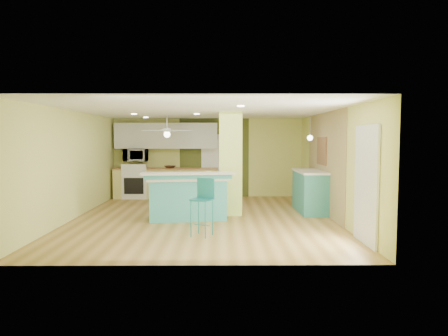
{
  "coord_description": "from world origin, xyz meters",
  "views": [
    {
      "loc": [
        0.42,
        -9.25,
        1.86
      ],
      "look_at": [
        0.49,
        0.4,
        1.15
      ],
      "focal_mm": 32.0,
      "sensor_mm": 36.0,
      "label": 1
    }
  ],
  "objects": [
    {
      "name": "pendant_lamp",
      "position": [
        2.65,
        0.75,
        1.88
      ],
      "size": [
        0.14,
        0.14,
        0.69
      ],
      "color": "silver",
      "rests_on": "ceiling"
    },
    {
      "name": "wood_panel",
      "position": [
        2.99,
        0.6,
        1.25
      ],
      "size": [
        0.02,
        3.4,
        2.5
      ],
      "primitive_type": "cube",
      "color": "#927D53",
      "rests_on": "floor"
    },
    {
      "name": "fruit_bowl",
      "position": [
        -1.17,
        3.16,
        0.98
      ],
      "size": [
        0.43,
        0.43,
        0.08
      ],
      "primitive_type": "imported",
      "rotation": [
        0.0,
        0.0,
        -0.38
      ],
      "color": "#3D2419",
      "rests_on": "kitchen_run"
    },
    {
      "name": "wall_decor",
      "position": [
        2.96,
        0.8,
        1.55
      ],
      "size": [
        0.03,
        0.9,
        0.7
      ],
      "primitive_type": "cube",
      "color": "brown",
      "rests_on": "wood_panel"
    },
    {
      "name": "kitchen_run",
      "position": [
        -1.3,
        3.2,
        0.47
      ],
      "size": [
        3.25,
        0.63,
        0.94
      ],
      "color": "#E0D475",
      "rests_on": "floor"
    },
    {
      "name": "upper_cabinets",
      "position": [
        -1.3,
        3.32,
        1.95
      ],
      "size": [
        3.2,
        0.34,
        0.8
      ],
      "primitive_type": "cube",
      "color": "silver",
      "rests_on": "wall_back"
    },
    {
      "name": "microwave",
      "position": [
        -2.25,
        3.2,
        1.35
      ],
      "size": [
        0.7,
        0.48,
        0.39
      ],
      "primitive_type": "imported",
      "color": "white",
      "rests_on": "wall_back"
    },
    {
      "name": "wall_back",
      "position": [
        0.0,
        3.5,
        1.25
      ],
      "size": [
        6.0,
        0.01,
        2.5
      ],
      "primitive_type": "cube",
      "color": "#D4D672",
      "rests_on": "floor"
    },
    {
      "name": "column",
      "position": [
        0.65,
        0.5,
        1.25
      ],
      "size": [
        0.55,
        0.55,
        2.5
      ],
      "primitive_type": "cube",
      "color": "#CBE067",
      "rests_on": "floor"
    },
    {
      "name": "floor",
      "position": [
        0.0,
        0.0,
        -0.01
      ],
      "size": [
        6.0,
        7.0,
        0.01
      ],
      "primitive_type": "cube",
      "color": "olive",
      "rests_on": "ground"
    },
    {
      "name": "stove",
      "position": [
        -2.25,
        3.19,
        0.46
      ],
      "size": [
        0.76,
        0.66,
        1.08
      ],
      "color": "white",
      "rests_on": "floor"
    },
    {
      "name": "interior_door",
      "position": [
        0.2,
        3.46,
        1.0
      ],
      "size": [
        0.82,
        0.05,
        2.0
      ],
      "primitive_type": "cube",
      "color": "white",
      "rests_on": "floor"
    },
    {
      "name": "ceiling",
      "position": [
        0.0,
        0.0,
        2.5
      ],
      "size": [
        6.0,
        7.0,
        0.01
      ],
      "primitive_type": "cube",
      "color": "white",
      "rests_on": "wall_back"
    },
    {
      "name": "bar_stool",
      "position": [
        0.08,
        -1.66,
        0.74
      ],
      "size": [
        0.48,
        0.48,
        1.1
      ],
      "rotation": [
        0.0,
        0.0,
        -0.43
      ],
      "color": "teal",
      "rests_on": "floor"
    },
    {
      "name": "side_counter",
      "position": [
        2.7,
        0.81,
        0.53
      ],
      "size": [
        0.69,
        1.63,
        1.05
      ],
      "color": "teal",
      "rests_on": "floor"
    },
    {
      "name": "peninsula",
      "position": [
        -0.36,
        -0.07,
        0.51
      ],
      "size": [
        2.12,
        1.35,
        1.11
      ],
      "rotation": [
        0.0,
        0.0,
        0.13
      ],
      "color": "teal",
      "rests_on": "floor"
    },
    {
      "name": "french_door",
      "position": [
        2.97,
        -2.3,
        1.05
      ],
      "size": [
        0.04,
        1.08,
        2.1
      ],
      "primitive_type": "cube",
      "color": "white",
      "rests_on": "floor"
    },
    {
      "name": "wall_left",
      "position": [
        -3.0,
        0.0,
        1.25
      ],
      "size": [
        0.01,
        7.0,
        2.5
      ],
      "primitive_type": "cube",
      "color": "#D4D672",
      "rests_on": "floor"
    },
    {
      "name": "ceiling_fan",
      "position": [
        -1.1,
        2.0,
        2.08
      ],
      "size": [
        1.41,
        1.41,
        0.61
      ],
      "color": "silver",
      "rests_on": "ceiling"
    },
    {
      "name": "wall_right",
      "position": [
        3.0,
        0.0,
        1.25
      ],
      "size": [
        0.01,
        7.0,
        2.5
      ],
      "primitive_type": "cube",
      "color": "#D4D672",
      "rests_on": "floor"
    },
    {
      "name": "olive_accent",
      "position": [
        0.2,
        3.49,
        1.25
      ],
      "size": [
        2.2,
        0.02,
        2.5
      ],
      "primitive_type": "cube",
      "color": "#4B5221",
      "rests_on": "floor"
    },
    {
      "name": "canister",
      "position": [
        0.12,
        -0.17,
        1.04
      ],
      "size": [
        0.17,
        0.17,
        0.16
      ],
      "primitive_type": "cylinder",
      "color": "gold",
      "rests_on": "peninsula"
    },
    {
      "name": "wall_front",
      "position": [
        0.0,
        -3.5,
        1.25
      ],
      "size": [
        6.0,
        0.01,
        2.5
      ],
      "primitive_type": "cube",
      "color": "#D4D672",
      "rests_on": "floor"
    }
  ]
}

